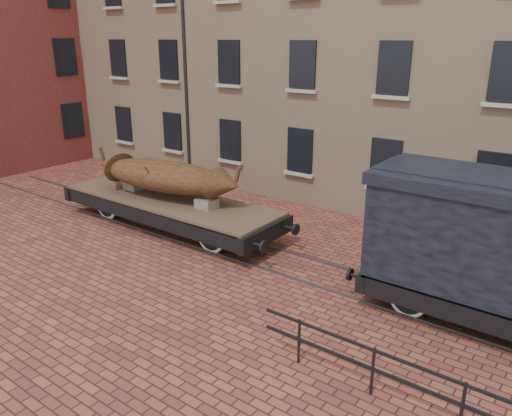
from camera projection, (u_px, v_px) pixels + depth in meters
The scene contains 6 objects.
ground at pixel (281, 262), 14.85m from camera, with size 90.00×90.00×0.00m, color brown.
warehouse_cream at pixel (502, 19), 18.45m from camera, with size 40.00×10.19×14.00m.
rail_track at pixel (281, 261), 14.84m from camera, with size 30.00×1.52×0.06m.
flatcar_wagon at pixel (169, 204), 17.22m from camera, with size 9.40×2.55×1.42m.
iron_boat at pixel (165, 176), 16.96m from camera, with size 5.98×2.28×1.46m.
goods_van at pixel (512, 240), 10.75m from camera, with size 6.82×2.48×3.53m.
Camera 1 is at (7.50, -11.28, 6.34)m, focal length 35.00 mm.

